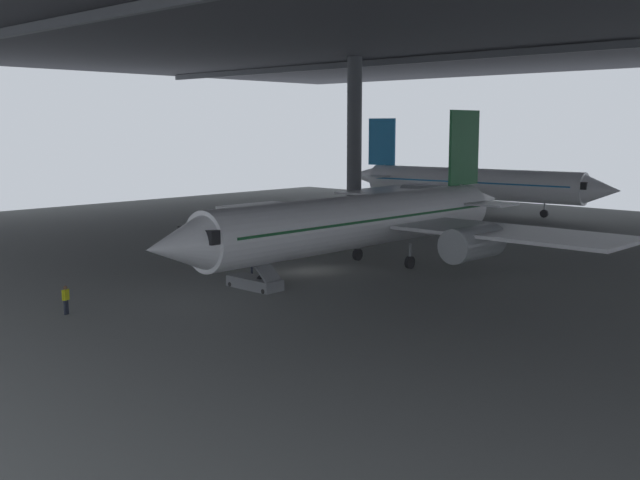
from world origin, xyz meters
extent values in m
plane|color=slate|center=(0.00, 0.00, 0.00)|extent=(110.00, 110.00, 0.00)
cylinder|color=#4C4F54|center=(-19.68, 26.22, 8.83)|extent=(1.63, 1.63, 17.66)
cube|color=#38383D|center=(0.00, 13.75, 18.26)|extent=(121.00, 99.00, 1.20)
cube|color=#4C4F54|center=(0.00, 30.25, 17.26)|extent=(115.50, 0.50, 0.70)
cylinder|color=white|center=(1.17, 2.85, 3.47)|extent=(3.84, 27.89, 3.74)
cone|color=white|center=(1.22, -12.78, 3.47)|extent=(3.68, 4.50, 3.67)
cube|color=black|center=(1.22, -10.41, 3.94)|extent=(3.19, 2.63, 0.82)
cone|color=white|center=(1.11, 18.47, 3.84)|extent=(3.20, 6.00, 3.18)
cube|color=#19592D|center=(1.12, 16.11, 8.40)|extent=(0.25, 4.08, 6.12)
cube|color=white|center=(3.74, 15.10, 4.03)|extent=(4.77, 3.08, 0.16)
cube|color=white|center=(-1.49, 15.08, 4.03)|extent=(4.77, 3.08, 0.16)
cube|color=white|center=(10.84, 7.40, 3.10)|extent=(15.66, 6.86, 0.24)
cylinder|color=#9EA3A8|center=(8.97, 5.36, 2.44)|extent=(2.34, 4.87, 2.32)
cube|color=white|center=(-8.54, 7.33, 3.10)|extent=(15.66, 6.86, 0.24)
cylinder|color=#9EA3A8|center=(-6.65, 5.30, 2.44)|extent=(2.34, 4.87, 2.32)
cube|color=#19592D|center=(1.17, 2.85, 3.75)|extent=(3.91, 25.85, 0.16)
cylinder|color=#9EA3A8|center=(1.20, -6.50, 1.25)|extent=(0.20, 0.20, 1.15)
cylinder|color=black|center=(1.20, -6.50, 0.45)|extent=(0.30, 0.90, 0.90)
cylinder|color=#9EA3A8|center=(3.63, 5.58, 1.25)|extent=(0.20, 0.20, 1.15)
cylinder|color=black|center=(3.63, 5.58, 0.45)|extent=(0.30, 0.90, 0.90)
cylinder|color=#9EA3A8|center=(-1.31, 5.56, 1.25)|extent=(0.20, 0.20, 1.15)
cylinder|color=black|center=(-1.31, 5.56, 0.45)|extent=(0.30, 0.90, 0.90)
cube|color=slate|center=(0.67, -6.67, 0.35)|extent=(3.83, 1.51, 0.70)
cube|color=slate|center=(0.67, -6.67, 2.18)|extent=(3.56, 1.31, 3.05)
cube|color=slate|center=(-1.07, -6.68, 3.66)|extent=(1.10, 1.30, 0.12)
cylinder|color=black|center=(-1.07, -7.28, 4.16)|extent=(0.06, 0.06, 1.00)
cylinder|color=black|center=(-1.07, -6.08, 4.16)|extent=(0.06, 0.06, 1.00)
cylinder|color=black|center=(-0.89, -7.38, 0.15)|extent=(0.30, 0.12, 0.30)
cylinder|color=black|center=(-0.90, -5.98, 0.15)|extent=(0.30, 0.12, 0.30)
cylinder|color=black|center=(2.24, -7.37, 0.15)|extent=(0.30, 0.12, 0.30)
cylinder|color=black|center=(2.23, -5.97, 0.15)|extent=(0.30, 0.12, 0.30)
cylinder|color=#232838|center=(-1.73, -18.16, 0.40)|extent=(0.14, 0.14, 0.80)
cylinder|color=#232838|center=(-1.67, -18.33, 0.40)|extent=(0.14, 0.14, 0.80)
cube|color=yellow|center=(-1.70, -18.25, 1.08)|extent=(0.33, 0.41, 0.56)
cylinder|color=yellow|center=(-1.78, -18.03, 1.11)|extent=(0.09, 0.09, 0.54)
cylinder|color=yellow|center=(-1.62, -18.46, 1.11)|extent=(0.09, 0.09, 0.54)
sphere|color=brown|center=(-1.70, -18.25, 1.48)|extent=(0.22, 0.22, 0.22)
cylinder|color=#232838|center=(-1.78, -4.76, 0.44)|extent=(0.14, 0.14, 0.88)
cylinder|color=#232838|center=(-1.65, -4.88, 0.44)|extent=(0.14, 0.14, 0.88)
cube|color=yellow|center=(-1.71, -4.82, 1.20)|extent=(0.41, 0.41, 0.63)
cylinder|color=yellow|center=(-1.88, -4.66, 1.23)|extent=(0.09, 0.09, 0.59)
cylinder|color=yellow|center=(-1.55, -4.98, 1.23)|extent=(0.09, 0.09, 0.59)
sphere|color=beige|center=(-1.71, -4.82, 1.64)|extent=(0.24, 0.24, 0.24)
cylinder|color=white|center=(-13.39, 40.34, 3.42)|extent=(27.30, 6.14, 3.63)
cone|color=white|center=(1.72, 41.75, 3.42)|extent=(4.67, 3.95, 3.56)
cube|color=black|center=(-0.56, 41.54, 3.87)|extent=(2.82, 3.31, 0.80)
cone|color=white|center=(-28.50, 38.93, 3.78)|extent=(6.08, 3.62, 3.09)
cube|color=#1972B2|center=(-26.21, 39.14, 8.21)|extent=(3.97, 0.61, 5.94)
cube|color=white|center=(-25.46, 41.76, 3.96)|extent=(3.39, 4.88, 0.16)
cube|color=white|center=(-24.99, 36.70, 3.96)|extent=(3.39, 4.88, 0.16)
cube|color=white|center=(-18.63, 49.30, 3.05)|extent=(7.99, 15.74, 0.24)
cylinder|color=#9EA3A8|center=(-16.49, 47.67, 2.42)|extent=(4.91, 2.68, 2.25)
cube|color=white|center=(-16.88, 30.56, 3.05)|extent=(7.99, 15.74, 0.24)
cylinder|color=#9EA3A8|center=(-15.08, 32.56, 2.42)|extent=(4.91, 2.68, 2.25)
cube|color=#1972B2|center=(-13.39, 40.34, 3.69)|extent=(25.34, 6.03, 0.16)
cylinder|color=#9EA3A8|center=(-4.34, 41.18, 1.25)|extent=(0.20, 0.20, 1.15)
cylinder|color=black|center=(-4.34, 41.18, 0.45)|extent=(0.92, 0.38, 0.90)
cylinder|color=#9EA3A8|center=(-16.24, 42.50, 1.25)|extent=(0.20, 0.20, 1.15)
cylinder|color=black|center=(-16.24, 42.50, 0.45)|extent=(0.92, 0.38, 0.90)
cylinder|color=#9EA3A8|center=(-15.79, 37.69, 1.25)|extent=(0.20, 0.20, 1.15)
cylinder|color=black|center=(-15.79, 37.69, 0.45)|extent=(0.92, 0.38, 0.90)
camera|label=1|loc=(36.27, -38.15, 10.10)|focal=42.98mm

